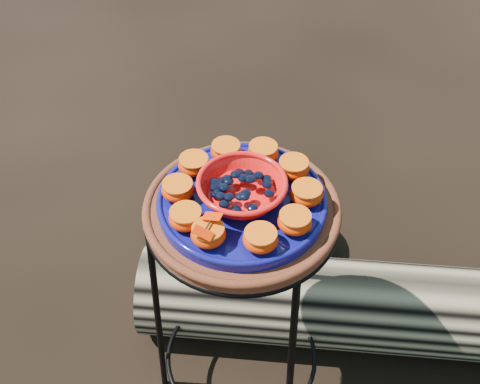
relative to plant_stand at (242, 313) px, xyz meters
The scene contains 20 objects.
ground 0.35m from the plant_stand, ahead, with size 60.00×60.00×0.00m, color black.
plant_stand is the anchor object (origin of this frame).
terracotta_saucer 0.37m from the plant_stand, ahead, with size 0.40×0.40×0.03m, color #44160F.
cobalt_plate 0.39m from the plant_stand, ahead, with size 0.34×0.34×0.02m, color #08073C.
red_bowl 0.43m from the plant_stand, ahead, with size 0.17×0.17×0.05m, color red, non-canonical shape.
glass_gems 0.46m from the plant_stand, ahead, with size 0.13×0.13×0.02m, color black, non-canonical shape.
orange_half_0 0.44m from the plant_stand, 91.19° to the right, with size 0.07×0.07×0.04m, color #BE2000.
orange_half_1 0.44m from the plant_stand, 46.54° to the right, with size 0.07×0.07×0.04m, color #BE2000.
orange_half_2 0.44m from the plant_stand, 10.54° to the right, with size 0.07×0.07×0.04m, color #BE2000.
orange_half_3 0.44m from the plant_stand, 25.46° to the left, with size 0.07×0.07×0.04m, color #BE2000.
orange_half_4 0.44m from the plant_stand, 61.46° to the left, with size 0.07×0.07×0.04m, color #BE2000.
orange_half_5 0.44m from the plant_stand, 97.46° to the left, with size 0.07×0.07×0.04m, color #BE2000.
orange_half_6 0.44m from the plant_stand, 133.46° to the left, with size 0.07×0.07×0.04m, color #BE2000.
orange_half_7 0.44m from the plant_stand, 169.46° to the left, with size 0.07×0.07×0.04m, color #BE2000.
orange_half_8 0.44m from the plant_stand, 154.54° to the right, with size 0.07×0.07×0.04m, color #BE2000.
orange_half_9 0.44m from the plant_stand, 118.54° to the right, with size 0.07×0.07×0.04m, color #BE2000.
butterfly 0.47m from the plant_stand, 91.19° to the right, with size 0.08×0.05×0.01m, color #C42200, non-canonical shape.
driftwood_log 0.50m from the plant_stand, 49.39° to the left, with size 1.43×0.37×0.27m, color black, non-canonical shape.
foliage_left 0.43m from the plant_stand, 147.67° to the left, with size 0.26×0.26×0.13m, color #257019.
foliage_back 0.60m from the plant_stand, 98.88° to the left, with size 0.29×0.29×0.15m, color #257019.
Camera 1 is at (0.39, -0.74, 1.61)m, focal length 45.00 mm.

